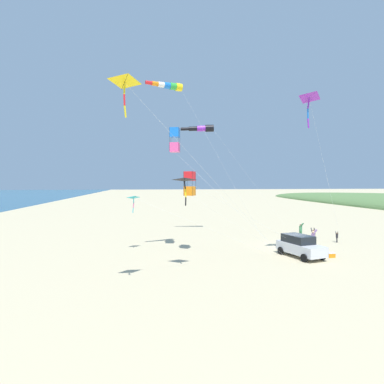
% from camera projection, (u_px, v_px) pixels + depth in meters
% --- Properties ---
extents(ground_plane, '(600.00, 600.00, 0.00)m').
position_uv_depth(ground_plane, '(291.00, 247.00, 30.65)').
color(ground_plane, '#C6B58C').
extents(parked_car, '(2.82, 4.60, 1.85)m').
position_uv_depth(parked_car, '(300.00, 246.00, 26.36)').
color(parked_car, silver).
rests_on(parked_car, ground_plane).
extents(cooler_box, '(0.62, 0.42, 0.42)m').
position_uv_depth(cooler_box, '(331.00, 255.00, 26.12)').
color(cooler_box, orange).
rests_on(cooler_box, ground_plane).
extents(person_adult_flyer, '(0.45, 0.56, 1.73)m').
position_uv_depth(person_adult_flyer, '(314.00, 236.00, 31.48)').
color(person_adult_flyer, silver).
rests_on(person_adult_flyer, ground_plane).
extents(person_child_green_jacket, '(0.64, 0.54, 1.87)m').
position_uv_depth(person_child_green_jacket, '(313.00, 238.00, 29.79)').
color(person_child_green_jacket, '#232328').
rests_on(person_child_green_jacket, ground_plane).
extents(person_child_grey_jacket, '(0.37, 0.41, 1.16)m').
position_uv_depth(person_child_grey_jacket, '(337.00, 236.00, 32.80)').
color(person_child_grey_jacket, '#232328').
rests_on(person_child_grey_jacket, ground_plane).
extents(person_bystander_far, '(0.60, 0.62, 1.73)m').
position_uv_depth(person_bystander_far, '(301.00, 229.00, 35.77)').
color(person_bystander_far, '#3D7F51').
rests_on(person_bystander_far, ground_plane).
extents(kite_windsock_checkered_midright, '(13.55, 2.99, 13.65)m').
position_uv_depth(kite_windsock_checkered_midright, '(202.00, 129.00, 38.35)').
color(kite_windsock_checkered_midright, black).
rests_on(kite_windsock_checkered_midright, ground_plane).
extents(kite_delta_long_streamer_right, '(12.81, 4.23, 5.23)m').
position_uv_depth(kite_delta_long_streamer_right, '(134.00, 198.00, 28.28)').
color(kite_delta_long_streamer_right, '#1EB7C6').
rests_on(kite_delta_long_streamer_right, ground_plane).
extents(kite_windsock_black_fish_shape, '(11.25, 1.53, 15.08)m').
position_uv_depth(kite_windsock_black_fish_shape, '(169.00, 86.00, 26.49)').
color(kite_windsock_black_fish_shape, yellow).
rests_on(kite_windsock_black_fish_shape, ground_plane).
extents(kite_delta_long_streamer_left, '(13.90, 9.84, 11.92)m').
position_uv_depth(kite_delta_long_streamer_left, '(125.00, 83.00, 16.06)').
color(kite_delta_long_streamer_left, yellow).
rests_on(kite_delta_long_streamer_left, ground_plane).
extents(kite_box_white_trailing, '(9.08, 6.50, 11.35)m').
position_uv_depth(kite_box_white_trailing, '(175.00, 140.00, 27.90)').
color(kite_box_white_trailing, blue).
rests_on(kite_box_white_trailing, ground_plane).
extents(kite_delta_orange_high_right, '(13.10, 5.34, 6.79)m').
position_uv_depth(kite_delta_orange_high_right, '(185.00, 180.00, 21.56)').
color(kite_delta_orange_high_right, black).
rests_on(kite_delta_orange_high_right, ground_plane).
extents(kite_box_blue_topmost, '(8.84, 1.16, 7.37)m').
position_uv_depth(kite_box_blue_topmost, '(190.00, 184.00, 27.38)').
color(kite_box_blue_topmost, red).
rests_on(kite_box_blue_topmost, ground_plane).
extents(kite_delta_small_distant, '(6.11, 3.34, 13.64)m').
position_uv_depth(kite_delta_small_distant, '(309.00, 98.00, 24.79)').
color(kite_delta_small_distant, purple).
rests_on(kite_delta_small_distant, ground_plane).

